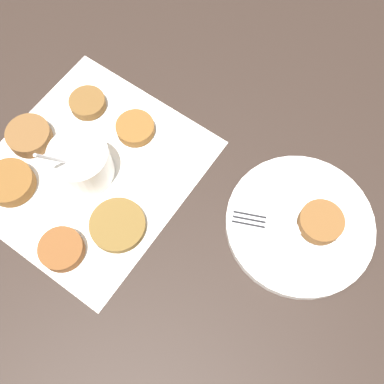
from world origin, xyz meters
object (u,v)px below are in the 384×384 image
serving_plate (300,224)px  fork (270,224)px  sauce_bowl (83,163)px  fritter_on_plate (321,222)px

serving_plate → fork: size_ratio=1.48×
sauce_bowl → fork: size_ratio=0.85×
sauce_bowl → fritter_on_plate: sauce_bowl is taller
serving_plate → sauce_bowl: bearing=-65.0°
serving_plate → fork: 0.05m
serving_plate → fork: bearing=-43.5°
serving_plate → fritter_on_plate: size_ratio=3.43×
fritter_on_plate → fork: 0.07m
sauce_bowl → fork: (-0.10, 0.26, -0.01)m
sauce_bowl → serving_plate: 0.32m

